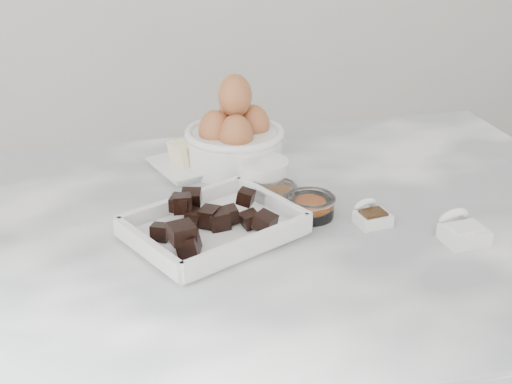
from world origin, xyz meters
TOP-DOWN VIEW (x-y plane):
  - marble_slab at (0.00, 0.00)m, footprint 1.20×0.80m
  - chocolate_dish at (-0.06, -0.02)m, footprint 0.29×0.26m
  - butter_plate at (-0.05, 0.23)m, footprint 0.16×0.16m
  - sugar_ramekin at (0.06, 0.12)m, footprint 0.09×0.09m
  - egg_bowl at (0.03, 0.22)m, footprint 0.18×0.18m
  - honey_bowl at (0.06, 0.06)m, footprint 0.07×0.07m
  - zest_bowl at (0.10, 0.01)m, footprint 0.08×0.08m
  - vanilla_spoon at (0.18, -0.04)m, footprint 0.05×0.07m
  - salt_spoon at (0.29, -0.12)m, footprint 0.06×0.08m

SIDE VIEW (x-z plane):
  - marble_slab at x=0.00m, z-range 0.90..0.94m
  - vanilla_spoon at x=0.18m, z-range 0.93..0.97m
  - salt_spoon at x=0.29m, z-range 0.93..0.98m
  - honey_bowl at x=0.06m, z-range 0.94..0.97m
  - butter_plate at x=-0.05m, z-range 0.93..0.98m
  - zest_bowl at x=0.10m, z-range 0.94..0.98m
  - chocolate_dish at x=-0.06m, z-range 0.93..1.00m
  - sugar_ramekin at x=0.06m, z-range 0.94..0.99m
  - egg_bowl at x=0.03m, z-range 0.91..1.08m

